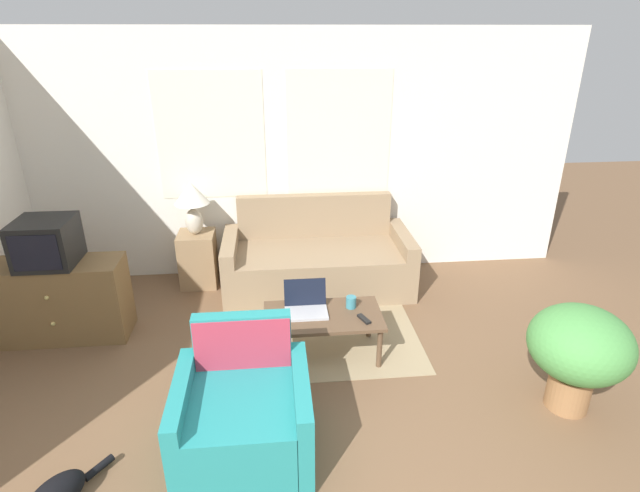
{
  "coord_description": "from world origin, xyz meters",
  "views": [
    {
      "loc": [
        -0.13,
        -1.72,
        2.55
      ],
      "look_at": [
        0.28,
        2.41,
        0.75
      ],
      "focal_mm": 28.0,
      "sensor_mm": 36.0,
      "label": 1
    }
  ],
  "objects": [
    {
      "name": "rug",
      "position": [
        0.24,
        2.41,
        0.0
      ],
      "size": [
        1.76,
        1.95,
        0.01
      ],
      "color": "#9E8966",
      "rests_on": "ground_plane"
    },
    {
      "name": "television",
      "position": [
        -2.04,
        2.33,
        0.92
      ],
      "size": [
        0.46,
        0.46,
        0.39
      ],
      "color": "black",
      "rests_on": "tv_dresser"
    },
    {
      "name": "couch",
      "position": [
        0.31,
        3.08,
        0.28
      ],
      "size": [
        1.94,
        0.89,
        0.93
      ],
      "color": "#937A5B",
      "rests_on": "ground_plane"
    },
    {
      "name": "cup_navy",
      "position": [
        0.49,
        1.91,
        0.44
      ],
      "size": [
        0.09,
        0.09,
        0.1
      ],
      "color": "teal",
      "rests_on": "coffee_table"
    },
    {
      "name": "table_lamp",
      "position": [
        -0.96,
        3.24,
        0.96
      ],
      "size": [
        0.36,
        0.36,
        0.56
      ],
      "color": "beige",
      "rests_on": "side_table"
    },
    {
      "name": "tv_remote",
      "position": [
        0.57,
        1.7,
        0.4
      ],
      "size": [
        0.1,
        0.16,
        0.02
      ],
      "color": "black",
      "rests_on": "coffee_table"
    },
    {
      "name": "laptop",
      "position": [
        0.11,
        1.89,
        0.44
      ],
      "size": [
        0.35,
        0.29,
        0.24
      ],
      "color": "#B7B7BC",
      "rests_on": "coffee_table"
    },
    {
      "name": "wall_back",
      "position": [
        -0.0,
        3.53,
        1.31
      ],
      "size": [
        6.31,
        0.06,
        2.6
      ],
      "color": "white",
      "rests_on": "ground_plane"
    },
    {
      "name": "coffee_table",
      "position": [
        0.24,
        1.82,
        0.34
      ],
      "size": [
        0.98,
        0.54,
        0.39
      ],
      "color": "brown",
      "rests_on": "ground_plane"
    },
    {
      "name": "potted_plant",
      "position": [
        1.96,
        1.0,
        0.51
      ],
      "size": [
        0.7,
        0.7,
        0.81
      ],
      "color": "#996B42",
      "rests_on": "ground_plane"
    },
    {
      "name": "armchair",
      "position": [
        -0.37,
        0.85,
        0.27
      ],
      "size": [
        0.85,
        0.79,
        0.83
      ],
      "color": "teal",
      "rests_on": "ground_plane"
    },
    {
      "name": "side_table",
      "position": [
        -0.96,
        3.24,
        0.29
      ],
      "size": [
        0.38,
        0.38,
        0.59
      ],
      "color": "#937551",
      "rests_on": "ground_plane"
    },
    {
      "name": "tv_dresser",
      "position": [
        -2.04,
        2.33,
        0.36
      ],
      "size": [
        1.13,
        0.45,
        0.72
      ],
      "color": "brown",
      "rests_on": "ground_plane"
    }
  ]
}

